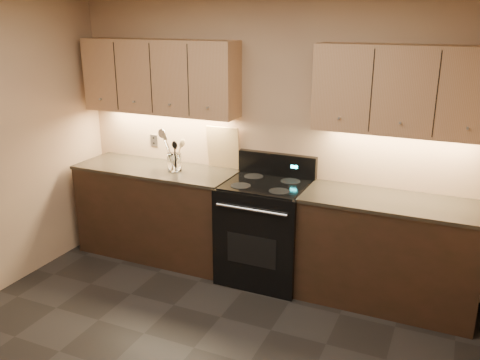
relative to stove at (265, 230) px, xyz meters
name	(u,v)px	position (x,y,z in m)	size (l,w,h in m)	color
wall_back	(271,135)	(-0.08, 0.32, 0.82)	(4.00, 0.04, 2.60)	tan
counter_left	(158,211)	(-1.18, 0.02, -0.01)	(1.62, 0.62, 0.93)	black
counter_right	(388,252)	(1.10, 0.02, -0.01)	(1.46, 0.62, 0.93)	black
stove	(265,230)	(0.00, 0.00, 0.00)	(0.76, 0.68, 1.14)	black
upper_cab_left	(160,77)	(-1.18, 0.17, 1.32)	(1.60, 0.30, 0.70)	#AB7D55
upper_cab_right	(406,90)	(1.10, 0.17, 1.32)	(1.44, 0.30, 0.70)	#AB7D55
outlet_plate	(154,141)	(-1.38, 0.31, 0.64)	(0.09, 0.01, 0.12)	#B2B5BA
utensil_crock	(174,163)	(-0.95, 0.01, 0.53)	(0.15, 0.15, 0.17)	white
cutting_board	(223,147)	(-0.56, 0.28, 0.66)	(0.33, 0.02, 0.42)	tan
wooden_spoon	(172,154)	(-0.98, 0.00, 0.62)	(0.06, 0.06, 0.30)	tan
black_spoon	(175,153)	(-0.95, 0.02, 0.62)	(0.06, 0.06, 0.31)	black
steel_spatula	(176,151)	(-0.93, 0.01, 0.65)	(0.08, 0.08, 0.37)	silver
steel_skimmer	(174,150)	(-0.93, -0.02, 0.66)	(0.09, 0.09, 0.39)	silver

